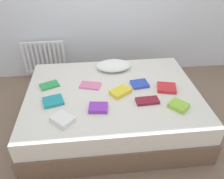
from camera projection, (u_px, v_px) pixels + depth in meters
name	position (u px, v px, depth m)	size (l,w,h in m)	color
ground_plane	(112.00, 122.00, 2.87)	(8.00, 8.00, 0.00)	#7F6651
bed	(112.00, 108.00, 2.72)	(2.00, 1.50, 0.50)	brown
radiator	(44.00, 57.00, 3.54)	(0.66, 0.04, 0.52)	white
pillow	(114.00, 66.00, 2.96)	(0.45, 0.32, 0.10)	white
textbook_purple	(98.00, 108.00, 2.29)	(0.19, 0.15, 0.04)	purple
textbook_teal	(53.00, 101.00, 2.39)	(0.21, 0.18, 0.03)	teal
textbook_pink	(90.00, 85.00, 2.65)	(0.24, 0.14, 0.02)	pink
textbook_red	(167.00, 88.00, 2.59)	(0.21, 0.19, 0.04)	red
textbook_yellow	(120.00, 92.00, 2.52)	(0.23, 0.15, 0.05)	yellow
textbook_white	(63.00, 119.00, 2.15)	(0.20, 0.16, 0.05)	white
textbook_blue	(140.00, 84.00, 2.66)	(0.19, 0.17, 0.03)	#2847B7
textbook_maroon	(147.00, 101.00, 2.40)	(0.25, 0.12, 0.03)	maroon
textbook_green	(49.00, 85.00, 2.65)	(0.21, 0.14, 0.02)	green
textbook_lime	(178.00, 105.00, 2.32)	(0.18, 0.16, 0.05)	#8CC638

